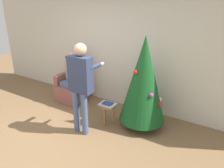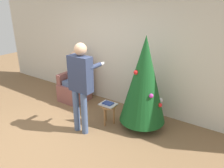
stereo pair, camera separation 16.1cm
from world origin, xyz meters
name	(u,v)px [view 1 (the left image)]	position (x,y,z in m)	size (l,w,h in m)	color
ground_plane	(46,146)	(0.00, 0.00, 0.00)	(14.00, 14.00, 0.00)	brown
wall_back	(112,49)	(0.00, 2.23, 1.35)	(8.00, 0.06, 2.70)	beige
christmas_tree	(144,80)	(1.14, 1.54, 1.00)	(0.91, 0.91, 1.85)	brown
armchair	(73,86)	(-0.85, 1.72, 0.38)	(0.64, 0.63, 1.09)	brown
person_seated	(71,75)	(-0.85, 1.69, 0.70)	(0.36, 0.46, 1.27)	#475B84
person_standing	(81,81)	(0.25, 0.75, 1.05)	(0.46, 0.57, 1.74)	#475B84
side_stool	(108,108)	(0.52, 1.23, 0.36)	(0.35, 0.35, 0.44)	olive
laptop	(108,104)	(0.52, 1.23, 0.45)	(0.33, 0.26, 0.02)	silver
book	(108,103)	(0.52, 1.23, 0.47)	(0.20, 0.15, 0.02)	navy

